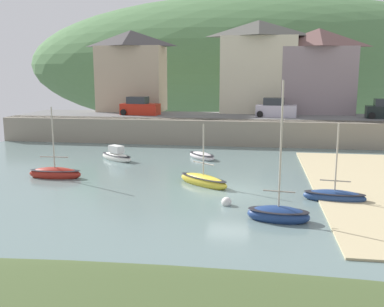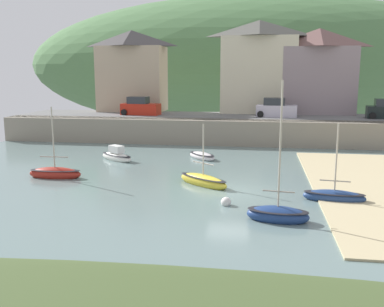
% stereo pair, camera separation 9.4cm
% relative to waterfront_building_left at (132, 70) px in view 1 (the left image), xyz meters
% --- Properties ---
extents(ground, '(48.00, 41.00, 0.61)m').
position_rel_waterfront_building_left_xyz_m(ground, '(14.50, -34.76, -6.94)').
color(ground, slate).
extents(quay_seawall, '(48.00, 9.40, 2.40)m').
position_rel_waterfront_building_left_xyz_m(quay_seawall, '(13.10, -7.70, -5.75)').
color(quay_seawall, gray).
rests_on(quay_seawall, ground).
extents(hillside_backdrop, '(80.00, 44.00, 23.27)m').
position_rel_waterfront_building_left_xyz_m(hillside_backdrop, '(13.09, 30.00, 1.04)').
color(hillside_backdrop, '#4C7546').
rests_on(hillside_backdrop, ground).
extents(waterfront_building_left, '(7.80, 4.92, 9.26)m').
position_rel_waterfront_building_left_xyz_m(waterfront_building_left, '(0.00, 0.00, 0.00)').
color(waterfront_building_left, tan).
rests_on(waterfront_building_left, ground).
extents(waterfront_building_centre, '(8.51, 4.70, 10.15)m').
position_rel_waterfront_building_left_xyz_m(waterfront_building_centre, '(14.61, 0.00, 0.44)').
color(waterfront_building_centre, beige).
rests_on(waterfront_building_centre, ground).
extents(waterfront_building_right, '(8.11, 4.76, 9.19)m').
position_rel_waterfront_building_left_xyz_m(waterfront_building_right, '(21.06, 0.00, -0.03)').
color(waterfront_building_right, gray).
rests_on(waterfront_building_right, ground).
extents(sailboat_far_left, '(3.68, 3.09, 4.05)m').
position_rel_waterfront_building_left_xyz_m(sailboat_far_left, '(11.41, -23.95, -6.82)').
color(sailboat_far_left, gold).
rests_on(sailboat_far_left, ground).
extents(dinghy_open_wooden, '(3.12, 1.68, 6.86)m').
position_rel_waterfront_building_left_xyz_m(dinghy_open_wooden, '(15.77, -29.97, -6.79)').
color(dinghy_open_wooden, navy).
rests_on(dinghy_open_wooden, ground).
extents(sailboat_tall_mast, '(3.44, 2.81, 1.36)m').
position_rel_waterfront_building_left_xyz_m(sailboat_tall_mast, '(3.54, -17.18, -6.78)').
color(sailboat_tall_mast, white).
rests_on(sailboat_tall_mast, ground).
extents(sailboat_blue_trim, '(3.61, 1.19, 4.97)m').
position_rel_waterfront_building_left_xyz_m(sailboat_blue_trim, '(1.33, -23.49, -6.80)').
color(sailboat_blue_trim, maroon).
rests_on(sailboat_blue_trim, ground).
extents(motorboat_with_cabin, '(2.90, 2.97, 0.69)m').
position_rel_waterfront_building_left_xyz_m(motorboat_with_cabin, '(10.26, -15.56, -6.89)').
color(motorboat_with_cabin, silver).
rests_on(motorboat_with_cabin, ground).
extents(rowboat_small_beached, '(3.47, 1.50, 4.48)m').
position_rel_waterfront_building_left_xyz_m(rowboat_small_beached, '(18.98, -26.23, -6.84)').
color(rowboat_small_beached, navy).
rests_on(rowboat_small_beached, ground).
extents(parked_car_near_slipway, '(4.25, 2.12, 1.95)m').
position_rel_waterfront_building_left_xyz_m(parked_car_near_slipway, '(2.10, -4.50, -3.90)').
color(parked_car_near_slipway, '#B12213').
rests_on(parked_car_near_slipway, ground).
extents(parked_car_by_wall, '(4.23, 2.05, 1.95)m').
position_rel_waterfront_building_left_xyz_m(parked_car_by_wall, '(16.52, -4.50, -3.90)').
color(parked_car_by_wall, '#B7B1C2').
rests_on(parked_car_by_wall, ground).
extents(mooring_buoy, '(0.55, 0.55, 0.55)m').
position_rel_waterfront_building_left_xyz_m(mooring_buoy, '(13.14, -27.92, -6.94)').
color(mooring_buoy, silver).
rests_on(mooring_buoy, ground).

